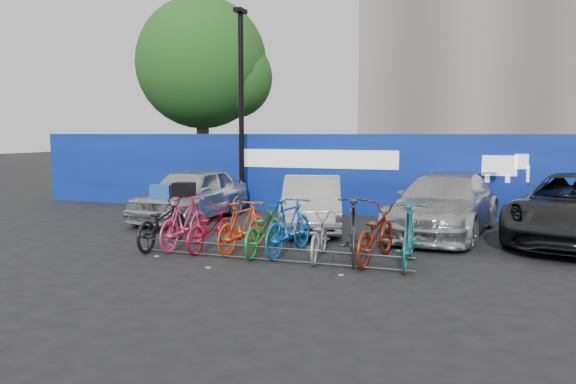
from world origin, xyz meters
The scene contains 20 objects.
ground centered at (0.00, 0.00, 0.00)m, with size 100.00×100.00×0.00m, color black.
hoarding centered at (0.01, 6.00, 1.20)m, with size 22.00×0.18×2.40m.
tree centered at (-6.77, 10.06, 5.07)m, with size 5.40×5.20×7.80m.
lamppost centered at (-3.20, 5.40, 3.27)m, with size 0.25×0.50×6.11m.
bike_rack centered at (0.00, -0.60, 0.16)m, with size 5.60×0.03×0.30m.
car_0 centered at (-3.87, 3.45, 0.74)m, with size 1.75×4.36×1.49m, color #B6B7BB.
car_1 centered at (-0.25, 3.17, 0.67)m, with size 1.41×4.04×1.33m, color #B8B7BC.
car_2 centered at (2.95, 3.57, 0.73)m, with size 2.04×5.02×1.46m, color #ACADB1.
bike_0 centered at (-2.59, -0.08, 0.52)m, with size 0.69×1.99×1.05m, color black.
bike_1 centered at (-2.07, -0.02, 0.56)m, with size 0.52×1.85×1.11m, color #F23B74.
bike_2 centered at (-1.49, 0.01, 0.46)m, with size 0.62×1.77×0.93m, color #A80E2B.
bike_3 centered at (-0.77, 0.08, 0.53)m, with size 0.50×1.75×1.05m, color #E44712.
bike_4 centered at (-0.32, 0.04, 0.50)m, with size 0.67×1.91×1.00m, color #1A8032.
bike_5 centered at (0.22, 0.10, 0.58)m, with size 0.54×1.93×1.16m, color #125CB1.
bike_6 centered at (0.88, -0.05, 0.45)m, with size 0.60×1.71×0.90m, color #999AA0.
bike_7 centered at (1.54, 0.04, 0.61)m, with size 0.57×2.03×1.22m, color #29282B.
bike_8 centered at (1.95, 0.11, 0.55)m, with size 0.73×2.09×1.10m, color maroon.
bike_9 centered at (2.61, -0.10, 0.59)m, with size 0.55×1.95×1.17m, color #1E666E.
cargo_crate centered at (-2.59, -0.08, 1.19)m, with size 0.41×0.32×0.30m, color #1D4DAF.
cargo_topcase centered at (-2.07, -0.02, 1.25)m, with size 0.39×0.35×0.29m, color black.
Camera 1 is at (3.92, -10.28, 2.43)m, focal length 35.00 mm.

